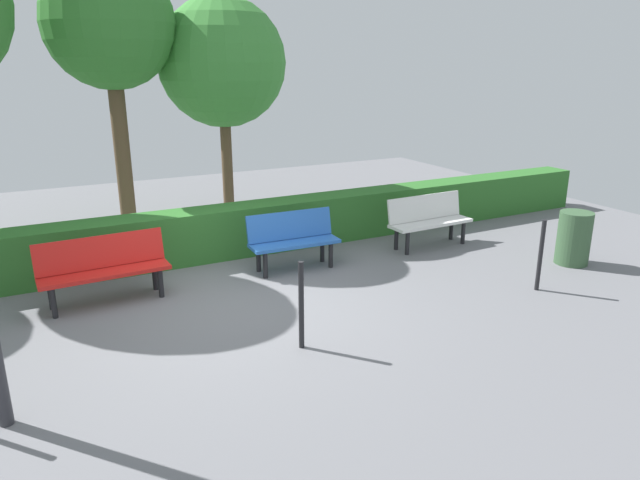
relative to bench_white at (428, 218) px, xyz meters
The scene contains 10 objects.
ground_plane 3.88m from the bench_white, 12.89° to the left, with size 17.89×17.89×0.00m, color slate.
bench_white is the anchor object (origin of this frame).
bench_blue 2.51m from the bench_white, ahead, with size 1.37×0.51×0.86m.
bench_red 5.22m from the bench_white, ahead, with size 1.63×0.53×0.86m.
hedge_row 2.79m from the bench_white, 23.12° to the right, with size 13.89×0.59×0.80m, color #2D6B28.
tree_near 4.66m from the bench_white, 50.42° to the right, with size 2.33×2.33×4.17m.
tree_mid 6.12m from the bench_white, 33.37° to the right, with size 2.12×2.12×4.68m.
railing_post_near 2.32m from the bench_white, 92.40° to the left, with size 0.06×0.06×1.00m, color black.
railing_post_mid 4.21m from the bench_white, 33.40° to the left, with size 0.06×0.06×1.00m, color black.
trash_bin 2.28m from the bench_white, 128.74° to the left, with size 0.50×0.50×0.83m, color #385938.
Camera 1 is at (2.20, 6.57, 3.00)m, focal length 32.08 mm.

